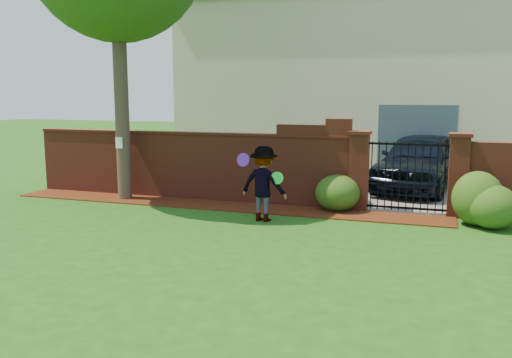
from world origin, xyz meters
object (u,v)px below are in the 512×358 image
(car, at_px, (418,162))
(man, at_px, (263,184))
(frisbee_purple, at_px, (243,160))
(frisbee_green, at_px, (277,178))

(car, bearing_deg, man, -109.78)
(frisbee_purple, xyz_separation_m, frisbee_green, (0.80, -0.12, -0.34))
(man, bearing_deg, car, -112.44)
(frisbee_purple, distance_m, frisbee_green, 0.88)
(man, distance_m, frisbee_green, 0.41)
(frisbee_purple, height_order, frisbee_green, frisbee_purple)
(man, xyz_separation_m, frisbee_green, (0.36, -0.12, 0.16))
(frisbee_purple, bearing_deg, man, -0.44)
(car, relative_size, frisbee_green, 18.11)
(car, xyz_separation_m, frisbee_purple, (-3.48, -4.93, 0.50))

